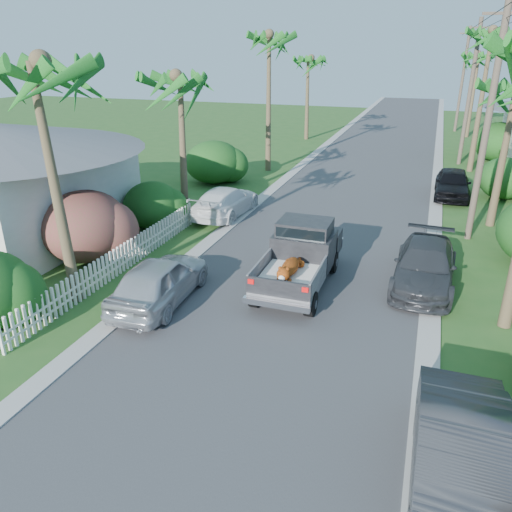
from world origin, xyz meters
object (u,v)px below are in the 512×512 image
at_px(palm_l_a, 35,63).
at_px(palm_r_c, 493,32).
at_px(parked_car_lf, 226,202).
at_px(parked_car_rn, 462,463).
at_px(palm_r_d, 479,54).
at_px(utility_pole_c, 470,93).
at_px(parked_car_ln, 160,281).
at_px(utility_pole_b, 487,125).
at_px(pickup_truck, 302,253).
at_px(palm_l_c, 269,36).
at_px(palm_l_b, 179,77).
at_px(palm_l_d, 309,58).
at_px(utility_pole_d, 462,79).
at_px(parked_car_rm, 425,266).
at_px(parked_car_rf, 452,184).

xyz_separation_m(palm_l_a, palm_r_c, (12.40, 23.00, 1.18)).
distance_m(parked_car_lf, palm_r_c, 19.03).
relative_size(parked_car_rn, palm_r_d, 0.57).
bearing_deg(palm_r_c, utility_pole_c, 106.70).
relative_size(parked_car_lf, palm_l_a, 0.56).
relative_size(parked_car_ln, utility_pole_b, 0.48).
relative_size(pickup_truck, parked_car_ln, 1.18).
bearing_deg(utility_pole_c, pickup_truck, -104.55).
bearing_deg(palm_l_c, palm_l_b, -94.57).
xyz_separation_m(palm_l_c, utility_pole_b, (11.60, -9.00, -3.31)).
xyz_separation_m(pickup_truck, parked_car_ln, (-3.70, -2.95, -0.27)).
xyz_separation_m(pickup_truck, palm_r_d, (6.40, 33.18, 5.73)).
bearing_deg(parked_car_lf, utility_pole_b, -175.52).
bearing_deg(utility_pole_c, utility_pole_b, -90.00).
height_order(pickup_truck, parked_car_lf, pickup_truck).
bearing_deg(palm_l_d, palm_l_b, -90.78).
height_order(pickup_truck, parked_car_ln, pickup_truck).
height_order(parked_car_lf, palm_r_d, palm_r_d).
height_order(palm_r_c, utility_pole_b, palm_r_c).
bearing_deg(parked_car_ln, utility_pole_d, -105.69).
xyz_separation_m(parked_car_ln, utility_pole_c, (9.20, 24.13, 3.86)).
xyz_separation_m(parked_car_rm, utility_pole_d, (1.60, 35.17, 3.92)).
bearing_deg(parked_car_rf, parked_car_ln, -119.08).
bearing_deg(palm_l_d, palm_l_c, -87.61).
xyz_separation_m(palm_l_d, palm_r_c, (12.70, -8.00, 1.67)).
bearing_deg(parked_car_rn, palm_l_d, 107.65).
relative_size(parked_car_rn, utility_pole_c, 0.51).
relative_size(parked_car_rn, utility_pole_d, 0.51).
xyz_separation_m(parked_car_rm, parked_car_lf, (-9.00, 4.70, -0.01)).
xyz_separation_m(parked_car_lf, palm_l_a, (-1.20, -9.53, 6.26)).
xyz_separation_m(palm_l_c, palm_r_c, (12.20, 4.00, 0.20)).
xyz_separation_m(parked_car_rf, palm_l_d, (-11.50, 14.74, 5.71)).
xyz_separation_m(palm_l_d, utility_pole_b, (12.10, -21.00, -1.84)).
height_order(pickup_truck, palm_l_d, palm_l_d).
xyz_separation_m(palm_l_c, utility_pole_c, (11.60, 6.00, -3.31)).
relative_size(parked_car_rn, palm_l_b, 0.62).
bearing_deg(utility_pole_d, palm_r_d, -73.30).
distance_m(palm_l_b, palm_r_d, 31.00).
xyz_separation_m(pickup_truck, palm_l_b, (-6.90, 5.18, 5.14)).
bearing_deg(pickup_truck, palm_l_c, 111.90).
bearing_deg(parked_car_rn, utility_pole_c, 88.12).
xyz_separation_m(palm_l_d, utility_pole_d, (12.10, 9.00, -1.84)).
xyz_separation_m(utility_pole_b, utility_pole_d, (0.00, 30.00, 0.00)).
bearing_deg(palm_l_d, parked_car_rm, -68.13).
height_order(utility_pole_c, utility_pole_d, same).
distance_m(utility_pole_c, utility_pole_d, 15.00).
relative_size(pickup_truck, parked_car_rf, 1.20).
distance_m(palm_l_b, palm_r_c, 19.21).
distance_m(parked_car_ln, utility_pole_c, 26.11).
relative_size(parked_car_rm, palm_l_d, 0.61).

